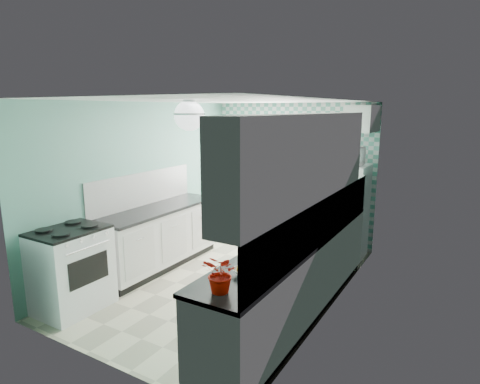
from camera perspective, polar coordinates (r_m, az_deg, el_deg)
The scene contains 26 objects.
floor at distance 5.85m, azimuth -1.71°, elevation -12.57°, with size 3.00×4.40×0.02m, color beige.
ceiling at distance 5.33m, azimuth -1.88°, elevation 12.96°, with size 3.00×4.40×0.02m, color white.
wall_back at distance 7.38m, azimuth 7.44°, elevation 2.72°, with size 3.00×0.02×2.50m, color #65A492.
wall_front at distance 3.83m, azimuth -19.87°, elevation -6.40°, with size 3.00×0.02×2.50m, color #65A492.
wall_left at distance 6.37m, azimuth -13.34°, elevation 1.06°, with size 0.02×4.40×2.50m, color #65A492.
wall_right at distance 4.83m, azimuth 13.53°, elevation -2.32°, with size 0.02×4.40×2.50m, color #65A492.
accent_wall at distance 7.36m, azimuth 7.38°, elevation 2.69°, with size 3.00×0.01×2.50m, color #61B29F.
window at distance 7.44m, azimuth 4.87°, elevation 5.18°, with size 1.04×0.05×1.44m.
backsplash_right at distance 4.48m, azimuth 11.70°, elevation -4.06°, with size 0.02×3.60×0.51m, color white.
backsplash_left at distance 6.31m, azimuth -13.64°, elevation 0.44°, with size 0.02×2.15×0.51m, color white.
upper_cabinets_right at distance 4.21m, azimuth 9.23°, elevation 4.81°, with size 0.33×3.20×0.90m, color silver.
upper_cabinet_fridge at distance 6.52m, azimuth 17.04°, elevation 9.96°, with size 0.40×0.74×0.40m, color silver.
ceiling_light at distance 4.67m, azimuth -7.23°, elevation 10.75°, with size 0.34×0.34×0.35m.
base_cabinets_right at distance 4.83m, azimuth 8.02°, elevation -12.16°, with size 0.60×3.60×0.90m, color white.
countertop_right at distance 4.66m, azimuth 8.02°, elevation -6.84°, with size 0.63×3.60×0.04m, color black.
base_cabinets_left at distance 6.31m, azimuth -11.42°, elevation -6.46°, with size 0.60×2.15×0.90m, color white.
countertop_left at distance 6.17m, azimuth -11.49°, elevation -2.34°, with size 0.63×2.15×0.04m, color black.
fridge at distance 6.73m, azimuth 14.64°, elevation -2.66°, with size 0.67×0.67×1.53m.
stove at distance 5.31m, azimuth -22.92°, elevation -9.95°, with size 0.66×0.83×1.00m.
sink at distance 5.43m, azimuth 11.74°, elevation -4.18°, with size 0.54×0.46×0.53m.
rug at distance 6.08m, azimuth 2.13°, elevation -11.37°, with size 0.75×1.08×0.02m, color maroon.
dish_towel at distance 6.01m, azimuth 9.89°, elevation -7.04°, with size 0.02×0.26×0.39m, color #56B09E.
fruit_bowl at distance 3.65m, azimuth 1.01°, elevation -11.25°, with size 0.25×0.25×0.06m, color white.
potted_plant at distance 3.28m, azimuth -2.62°, elevation -11.53°, with size 0.30×0.26×0.33m, color #C5030C.
soap_bottle at distance 5.72m, azimuth 13.37°, elevation -2.48°, with size 0.07×0.08×0.17m, color #98A8AD.
microwave at distance 6.57m, azimuth 15.05°, elevation 5.00°, with size 0.50×0.34×0.28m, color white.
Camera 1 is at (2.86, -4.49, 2.40)m, focal length 30.00 mm.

